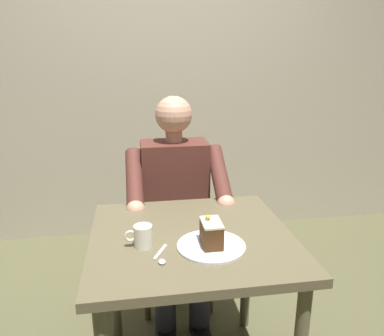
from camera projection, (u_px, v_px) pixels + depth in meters
The scene contains 8 objects.
cafe_rear_panel at pixel (158, 46), 2.82m from camera, with size 6.40×0.12×3.00m, color #B8AD93.
dining_table at pixel (192, 258), 1.53m from camera, with size 0.81×0.76×0.74m.
chair at pixel (173, 216), 2.23m from camera, with size 0.42×0.42×0.91m.
seated_person at pixel (177, 206), 2.03m from camera, with size 0.53×0.58×1.23m.
dessert_plate at pixel (211, 246), 1.40m from camera, with size 0.26×0.26×0.01m, color white.
cake_slice at pixel (211, 233), 1.38m from camera, with size 0.07×0.11×0.12m.
coffee_cup at pixel (143, 236), 1.39m from camera, with size 0.11×0.07×0.08m.
dessert_spoon at pixel (161, 257), 1.32m from camera, with size 0.06×0.14×0.01m.
Camera 1 is at (0.21, 1.34, 1.43)m, focal length 34.81 mm.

